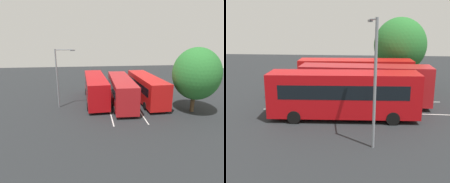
% 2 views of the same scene
% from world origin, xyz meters
% --- Properties ---
extents(ground_plane, '(70.97, 70.97, 0.00)m').
position_xyz_m(ground_plane, '(0.00, 0.00, 0.00)').
color(ground_plane, '#232628').
extents(bus_far_left, '(10.64, 2.90, 3.38)m').
position_xyz_m(bus_far_left, '(0.17, -3.52, 1.85)').
color(bus_far_left, red).
rests_on(bus_far_left, ground).
extents(bus_center_left, '(10.62, 2.83, 3.38)m').
position_xyz_m(bus_center_left, '(-0.71, 0.03, 1.85)').
color(bus_center_left, '#AD191E').
rests_on(bus_center_left, ground).
extents(bus_center_right, '(10.66, 2.98, 3.38)m').
position_xyz_m(bus_center_right, '(0.82, 3.24, 1.85)').
color(bus_center_right, '#B70C11').
rests_on(bus_center_right, ground).
extents(pedestrian, '(0.33, 0.33, 1.63)m').
position_xyz_m(pedestrian, '(7.94, -1.56, 0.96)').
color(pedestrian, '#232833').
rests_on(pedestrian, ground).
extents(street_lamp, '(0.51, 2.32, 7.03)m').
position_xyz_m(street_lamp, '(-1.13, 7.59, 4.07)').
color(street_lamp, gray).
rests_on(street_lamp, ground).
extents(depot_tree, '(5.51, 4.96, 7.31)m').
position_xyz_m(depot_tree, '(-4.45, -7.69, 4.40)').
color(depot_tree, '#4C3823').
rests_on(depot_tree, ground).
extents(lane_stripe_outer_left, '(14.68, 0.30, 0.01)m').
position_xyz_m(lane_stripe_outer_left, '(0.00, -1.72, 0.00)').
color(lane_stripe_outer_left, silver).
rests_on(lane_stripe_outer_left, ground).
extents(lane_stripe_inner_left, '(14.68, 0.30, 0.01)m').
position_xyz_m(lane_stripe_inner_left, '(0.00, 1.72, 0.00)').
color(lane_stripe_inner_left, silver).
rests_on(lane_stripe_inner_left, ground).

